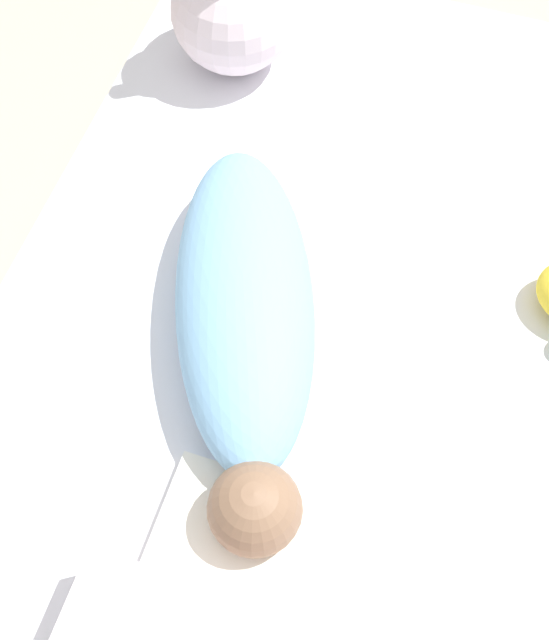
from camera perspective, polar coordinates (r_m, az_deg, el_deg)
name	(u,v)px	position (r m, az deg, el deg)	size (l,w,h in m)	color
ground_plane	(300,408)	(1.38, 1.64, -5.63)	(12.00, 12.00, 0.00)	#B2A893
bed_mattress	(302,381)	(1.29, 1.75, -3.91)	(1.46, 0.88, 0.19)	white
burp_cloth	(235,544)	(1.10, -2.54, -14.11)	(0.18, 0.20, 0.02)	white
swaddled_baby	(246,322)	(1.15, -1.86, -0.14)	(0.58, 0.35, 0.13)	#7FB7E5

